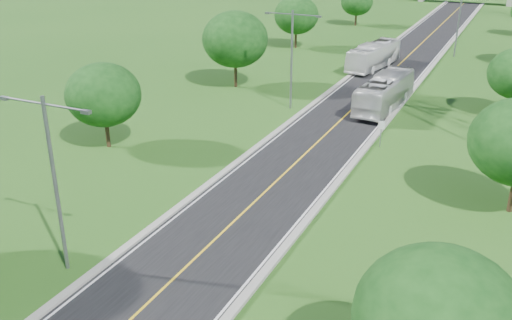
{
  "coord_description": "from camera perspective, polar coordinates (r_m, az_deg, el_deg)",
  "views": [
    {
      "loc": [
        15.23,
        -8.0,
        17.94
      ],
      "look_at": [
        -0.11,
        24.26,
        3.0
      ],
      "focal_mm": 40.0,
      "sensor_mm": 36.0,
      "label": 1
    }
  ],
  "objects": [
    {
      "name": "ground",
      "position": [
        71.96,
        12.52,
        7.72
      ],
      "size": [
        260.0,
        260.0,
        0.0
      ],
      "primitive_type": "plane",
      "color": "#235116",
      "rests_on": "ground"
    },
    {
      "name": "road",
      "position": [
        77.65,
        13.59,
        8.73
      ],
      "size": [
        8.0,
        150.0,
        0.06
      ],
      "primitive_type": "cube",
      "color": "black",
      "rests_on": "ground"
    },
    {
      "name": "curb_left",
      "position": [
        78.57,
        10.54,
        9.2
      ],
      "size": [
        0.5,
        150.0,
        0.22
      ],
      "primitive_type": "cube",
      "color": "gray",
      "rests_on": "ground"
    },
    {
      "name": "curb_right",
      "position": [
        76.91,
        16.7,
        8.34
      ],
      "size": [
        0.5,
        150.0,
        0.22
      ],
      "primitive_type": "cube",
      "color": "gray",
      "rests_on": "ground"
    },
    {
      "name": "speed_limit_sign",
      "position": [
        49.82,
        12.41,
        3.0
      ],
      "size": [
        0.55,
        0.09,
        2.4
      ],
      "color": "slate",
      "rests_on": "ground"
    },
    {
      "name": "streetlight_near_left",
      "position": [
        31.54,
        -19.61,
        -1.05
      ],
      "size": [
        5.9,
        0.25,
        10.0
      ],
      "color": "slate",
      "rests_on": "ground"
    },
    {
      "name": "streetlight_mid_left",
      "position": [
        58.34,
        3.59,
        10.78
      ],
      "size": [
        5.9,
        0.25,
        10.0
      ],
      "color": "slate",
      "rests_on": "ground"
    },
    {
      "name": "streetlight_far_right",
      "position": [
        87.33,
        19.69,
        13.53
      ],
      "size": [
        5.9,
        0.25,
        10.0
      ],
      "color": "slate",
      "rests_on": "ground"
    },
    {
      "name": "tree_lb",
      "position": [
        49.48,
        -15.01,
        6.33
      ],
      "size": [
        6.3,
        6.3,
        7.33
      ],
      "color": "black",
      "rests_on": "ground"
    },
    {
      "name": "tree_lc",
      "position": [
        66.57,
        -2.1,
        11.97
      ],
      "size": [
        7.56,
        7.56,
        8.79
      ],
      "color": "black",
      "rests_on": "ground"
    },
    {
      "name": "tree_ld",
      "position": [
        89.06,
        4.06,
        14.25
      ],
      "size": [
        6.72,
        6.72,
        7.82
      ],
      "color": "black",
      "rests_on": "ground"
    },
    {
      "name": "tree_le",
      "position": [
        110.93,
        10.05,
        15.32
      ],
      "size": [
        5.88,
        5.88,
        6.84
      ],
      "color": "black",
      "rests_on": "ground"
    },
    {
      "name": "tree_ra",
      "position": [
        22.41,
        17.8,
        -14.97
      ],
      "size": [
        6.3,
        6.3,
        7.33
      ],
      "color": "black",
      "rests_on": "ground"
    },
    {
      "name": "bus_outbound",
      "position": [
        60.57,
        12.76,
        6.65
      ],
      "size": [
        3.62,
        12.44,
        3.42
      ],
      "primitive_type": "imported",
      "rotation": [
        0.0,
        0.0,
        3.08
      ],
      "color": "beige",
      "rests_on": "road"
    },
    {
      "name": "bus_inbound",
      "position": [
        77.78,
        11.69,
        10.19
      ],
      "size": [
        4.49,
        12.19,
        3.32
      ],
      "primitive_type": "imported",
      "rotation": [
        0.0,
        0.0,
        -0.15
      ],
      "color": "silver",
      "rests_on": "road"
    }
  ]
}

